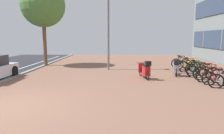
# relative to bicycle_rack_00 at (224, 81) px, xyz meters

# --- Properties ---
(ground) EXTENTS (21.00, 40.00, 0.13)m
(ground) POSITION_rel_bicycle_rack_00_xyz_m (-6.63, -2.60, -0.36)
(ground) COLOR black
(bicycle_rack_00) EXTENTS (1.23, 0.55, 0.95)m
(bicycle_rack_00) POSITION_rel_bicycle_rack_00_xyz_m (0.00, 0.00, 0.00)
(bicycle_rack_00) COLOR black
(bicycle_rack_00) RESTS_ON ground
(bicycle_rack_01) EXTENTS (1.24, 0.57, 0.95)m
(bicycle_rack_01) POSITION_rel_bicycle_rack_00_xyz_m (-0.03, 0.61, -0.00)
(bicycle_rack_01) COLOR black
(bicycle_rack_01) RESTS_ON ground
(bicycle_rack_02) EXTENTS (1.41, 0.48, 1.03)m
(bicycle_rack_02) POSITION_rel_bicycle_rack_00_xyz_m (-0.02, 1.23, 0.02)
(bicycle_rack_02) COLOR black
(bicycle_rack_02) RESTS_ON ground
(bicycle_rack_03) EXTENTS (1.34, 0.51, 1.01)m
(bicycle_rack_03) POSITION_rel_bicycle_rack_00_xyz_m (0.04, 1.84, 0.02)
(bicycle_rack_03) COLOR black
(bicycle_rack_03) RESTS_ON ground
(bicycle_rack_04) EXTENTS (1.30, 0.59, 0.98)m
(bicycle_rack_04) POSITION_rel_bicycle_rack_00_xyz_m (-0.09, 2.46, 0.01)
(bicycle_rack_04) COLOR black
(bicycle_rack_04) RESTS_ON ground
(bicycle_rack_05) EXTENTS (1.27, 0.48, 0.93)m
(bicycle_rack_05) POSITION_rel_bicycle_rack_00_xyz_m (0.04, 3.07, -0.01)
(bicycle_rack_05) COLOR black
(bicycle_rack_05) RESTS_ON ground
(bicycle_rack_06) EXTENTS (1.26, 0.48, 0.94)m
(bicycle_rack_06) POSITION_rel_bicycle_rack_00_xyz_m (0.16, 3.68, -0.01)
(bicycle_rack_06) COLOR black
(bicycle_rack_06) RESTS_ON ground
(bicycle_rack_07) EXTENTS (1.44, 0.48, 1.03)m
(bicycle_rack_07) POSITION_rel_bicycle_rack_00_xyz_m (-0.01, 4.30, 0.03)
(bicycle_rack_07) COLOR black
(bicycle_rack_07) RESTS_ON ground
(bicycle_rack_08) EXTENTS (1.24, 0.57, 0.95)m
(bicycle_rack_08) POSITION_rel_bicycle_rack_00_xyz_m (0.08, 4.91, -0.00)
(bicycle_rack_08) COLOR black
(bicycle_rack_08) RESTS_ON ground
(bicycle_rack_09) EXTENTS (1.35, 0.48, 0.97)m
(bicycle_rack_09) POSITION_rel_bicycle_rack_00_xyz_m (-0.02, 5.52, 0.01)
(bicycle_rack_09) COLOR black
(bicycle_rack_09) RESTS_ON ground
(bicycle_rack_10) EXTENTS (1.38, 0.51, 1.01)m
(bicycle_rack_10) POSITION_rel_bicycle_rack_00_xyz_m (0.04, 6.14, 0.02)
(bicycle_rack_10) COLOR black
(bicycle_rack_10) RESTS_ON ground
(scooter_near) EXTENTS (0.71, 1.69, 1.00)m
(scooter_near) POSITION_rel_bicycle_rack_00_xyz_m (-1.19, 3.11, 0.12)
(scooter_near) COLOR black
(scooter_near) RESTS_ON ground
(scooter_mid) EXTENTS (0.64, 1.76, 1.04)m
(scooter_mid) POSITION_rel_bicycle_rack_00_xyz_m (-3.13, 2.14, 0.13)
(scooter_mid) COLOR black
(scooter_mid) RESTS_ON ground
(lamp_post) EXTENTS (0.20, 0.52, 5.63)m
(lamp_post) POSITION_rel_bicycle_rack_00_xyz_m (-5.27, 5.25, 2.80)
(lamp_post) COLOR slate
(lamp_post) RESTS_ON ground
(street_tree) EXTENTS (3.38, 3.38, 6.40)m
(street_tree) POSITION_rel_bicycle_rack_00_xyz_m (-10.41, 7.27, 4.35)
(street_tree) COLOR brown
(street_tree) RESTS_ON ground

